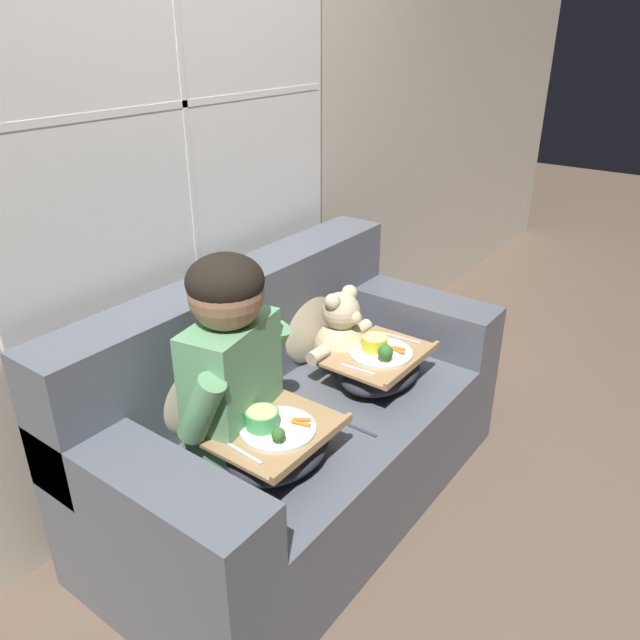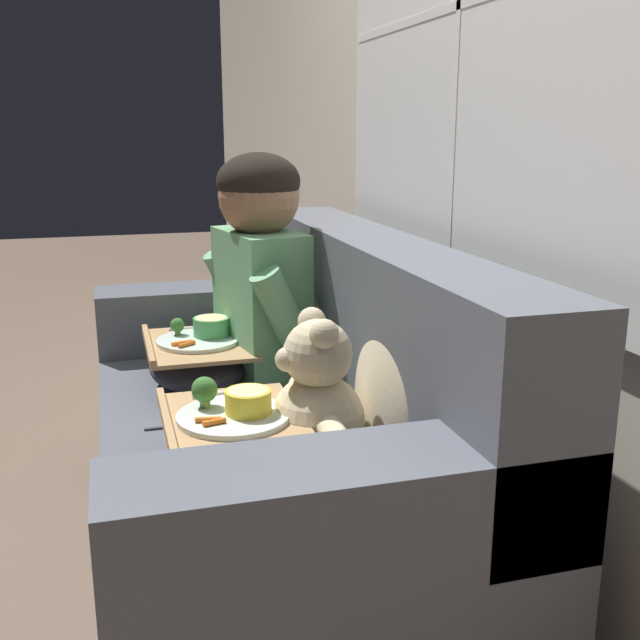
{
  "view_description": "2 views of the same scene",
  "coord_description": "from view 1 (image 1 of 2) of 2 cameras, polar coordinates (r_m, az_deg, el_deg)",
  "views": [
    {
      "loc": [
        -1.53,
        -1.21,
        1.74
      ],
      "look_at": [
        0.07,
        -0.02,
        0.78
      ],
      "focal_mm": 35.0,
      "sensor_mm": 36.0,
      "label": 1
    },
    {
      "loc": [
        1.82,
        -0.37,
        1.18
      ],
      "look_at": [
        0.05,
        0.14,
        0.71
      ],
      "focal_mm": 42.0,
      "sensor_mm": 36.0,
      "label": 2
    }
  ],
  "objects": [
    {
      "name": "teddy_bear",
      "position": [
        2.51,
        1.98,
        -1.52
      ],
      "size": [
        0.38,
        0.26,
        0.35
      ],
      "color": "beige",
      "rests_on": "couch"
    },
    {
      "name": "ground_plane",
      "position": [
        2.62,
        -1.29,
        -15.96
      ],
      "size": [
        14.0,
        14.0,
        0.0
      ],
      "primitive_type": "plane",
      "color": "brown"
    },
    {
      "name": "child_figure",
      "position": [
        1.99,
        -8.24,
        -2.4
      ],
      "size": [
        0.5,
        0.27,
        0.68
      ],
      "color": "#66A370",
      "rests_on": "couch"
    },
    {
      "name": "lap_tray_child",
      "position": [
        2.04,
        -3.85,
        -11.32
      ],
      "size": [
        0.4,
        0.3,
        0.2
      ],
      "color": "#2D2D38",
      "rests_on": "child_figure"
    },
    {
      "name": "lap_tray_teddy",
      "position": [
        2.46,
        5.51,
        -4.27
      ],
      "size": [
        0.41,
        0.3,
        0.21
      ],
      "color": "#2D2D38",
      "rests_on": "teddy_bear"
    },
    {
      "name": "throw_pillow_behind_child",
      "position": [
        2.2,
        -11.34,
        -5.33
      ],
      "size": [
        0.39,
        0.19,
        0.41
      ],
      "color": "#C1B293",
      "rests_on": "couch"
    },
    {
      "name": "throw_pillow_behind_teddy",
      "position": [
        2.59,
        -1.36,
        0.28
      ],
      "size": [
        0.39,
        0.19,
        0.4
      ],
      "color": "#C1B293",
      "rests_on": "couch"
    },
    {
      "name": "couch",
      "position": [
        2.44,
        -2.53,
        -9.45
      ],
      "size": [
        1.68,
        0.85,
        0.9
      ],
      "color": "#565B66",
      "rests_on": "ground_plane"
    },
    {
      "name": "wall_back_with_window",
      "position": [
        2.38,
        -12.73,
        14.76
      ],
      "size": [
        8.0,
        0.08,
        2.6
      ],
      "color": "beige",
      "rests_on": "ground_plane"
    }
  ]
}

